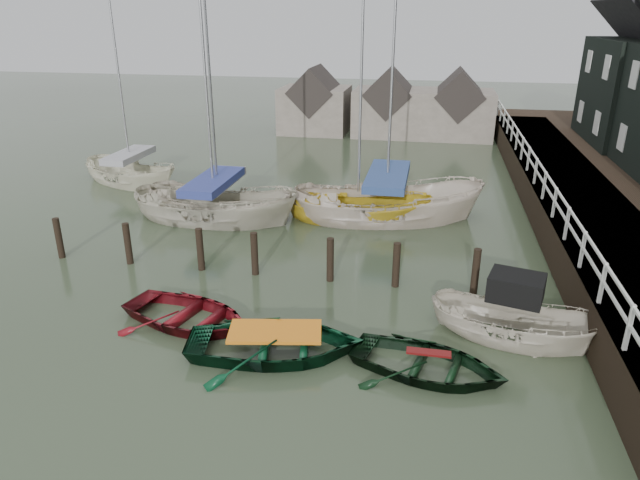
% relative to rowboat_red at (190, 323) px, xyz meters
% --- Properties ---
extents(ground, '(120.00, 120.00, 0.00)m').
position_rel_rowboat_red_xyz_m(ground, '(2.00, 0.30, 0.00)').
color(ground, '#283220').
rests_on(ground, ground).
extents(pier, '(3.04, 32.00, 2.70)m').
position_rel_rowboat_red_xyz_m(pier, '(11.48, 10.30, 0.71)').
color(pier, black).
rests_on(pier, ground).
extents(mooring_pilings, '(13.72, 0.22, 1.80)m').
position_rel_rowboat_red_xyz_m(mooring_pilings, '(0.89, 3.30, 0.50)').
color(mooring_pilings, black).
rests_on(mooring_pilings, ground).
extents(far_sheds, '(14.00, 4.08, 4.39)m').
position_rel_rowboat_red_xyz_m(far_sheds, '(2.83, 26.30, 1.86)').
color(far_sheds, '#665B51').
rests_on(far_sheds, ground).
extents(rowboat_red, '(4.36, 3.60, 0.78)m').
position_rel_rowboat_red_xyz_m(rowboat_red, '(0.00, 0.00, 0.00)').
color(rowboat_red, '#600D14').
rests_on(rowboat_red, ground).
extents(rowboat_green, '(4.73, 3.76, 0.88)m').
position_rel_rowboat_red_xyz_m(rowboat_green, '(2.64, -0.97, 0.00)').
color(rowboat_green, black).
rests_on(rowboat_green, ground).
extents(rowboat_dkgreen, '(4.07, 3.32, 0.74)m').
position_rel_rowboat_red_xyz_m(rowboat_dkgreen, '(6.25, -1.03, 0.00)').
color(rowboat_dkgreen, black).
rests_on(rowboat_dkgreen, ground).
extents(motorboat, '(4.43, 2.59, 2.49)m').
position_rel_rowboat_red_xyz_m(motorboat, '(8.29, 0.86, 0.10)').
color(motorboat, beige).
rests_on(motorboat, ground).
extents(sailboat_a, '(6.70, 3.44, 12.00)m').
position_rel_rowboat_red_xyz_m(sailboat_a, '(-2.30, 8.38, 0.07)').
color(sailboat_a, beige).
rests_on(sailboat_a, ground).
extents(sailboat_b, '(6.91, 2.80, 12.05)m').
position_rel_rowboat_red_xyz_m(sailboat_b, '(-2.27, 7.89, 0.06)').
color(sailboat_b, '#B9B39E').
rests_on(sailboat_b, ground).
extents(sailboat_c, '(5.76, 2.22, 10.61)m').
position_rel_rowboat_red_xyz_m(sailboat_c, '(3.31, 8.89, 0.02)').
color(sailboat_c, gold).
rests_on(sailboat_c, ground).
extents(sailboat_d, '(8.05, 4.26, 11.84)m').
position_rel_rowboat_red_xyz_m(sailboat_d, '(4.39, 9.34, 0.06)').
color(sailboat_d, beige).
rests_on(sailboat_d, ground).
extents(sailboat_e, '(6.29, 4.45, 9.71)m').
position_rel_rowboat_red_xyz_m(sailboat_e, '(-8.12, 12.06, 0.06)').
color(sailboat_e, beige).
rests_on(sailboat_e, ground).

